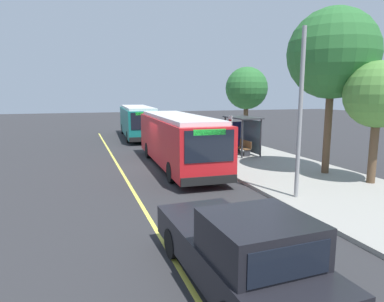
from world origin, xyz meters
TOP-DOWN VIEW (x-y plane):
  - ground_plane at (0.00, 0.00)m, footprint 120.00×120.00m
  - sidewalk_curb at (0.00, 6.00)m, footprint 44.00×6.40m
  - lane_stripe_center at (0.00, -2.20)m, footprint 36.00×0.14m
  - transit_bus_main at (0.61, 1.01)m, footprint 10.89×2.95m
  - transit_bus_second at (-13.44, 1.13)m, footprint 11.28×3.26m
  - pickup_truck at (12.89, -1.22)m, footprint 5.47×2.20m
  - bus_shelter at (-1.41, 6.15)m, footprint 2.90×1.60m
  - waiting_bench at (-1.05, 5.99)m, footprint 1.60×0.48m
  - route_sign_post at (1.76, 3.72)m, footprint 0.44×0.08m
  - pedestrian_commuter at (-1.88, 4.56)m, footprint 0.24×0.40m
  - street_tree_near_shelter at (7.30, 8.15)m, footprint 2.91×2.91m
  - street_tree_upstreet at (5.02, 7.53)m, footprint 4.34×4.34m
  - street_tree_downstreet at (-5.07, 8.23)m, footprint 3.24×3.24m
  - utility_pole at (8.06, 3.63)m, footprint 0.16×0.16m

SIDE VIEW (x-z plane):
  - ground_plane at x=0.00m, z-range 0.00..0.00m
  - lane_stripe_center at x=0.00m, z-range 0.00..0.01m
  - sidewalk_curb at x=0.00m, z-range 0.00..0.15m
  - waiting_bench at x=-1.05m, z-range 0.16..1.11m
  - pickup_truck at x=12.89m, z-range -0.07..1.78m
  - pedestrian_commuter at x=-1.88m, z-range 0.27..1.96m
  - transit_bus_main at x=0.61m, z-range 0.14..3.09m
  - transit_bus_second at x=-13.44m, z-range 0.14..3.09m
  - bus_shelter at x=-1.41m, z-range 0.68..3.16m
  - route_sign_post at x=1.76m, z-range 0.56..3.36m
  - utility_pole at x=8.06m, z-range 0.15..6.55m
  - street_tree_near_shelter at x=7.30m, z-range 1.36..6.76m
  - street_tree_downstreet at x=-5.07m, z-range 1.51..7.53m
  - street_tree_upstreet at x=5.02m, z-range 1.98..10.04m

